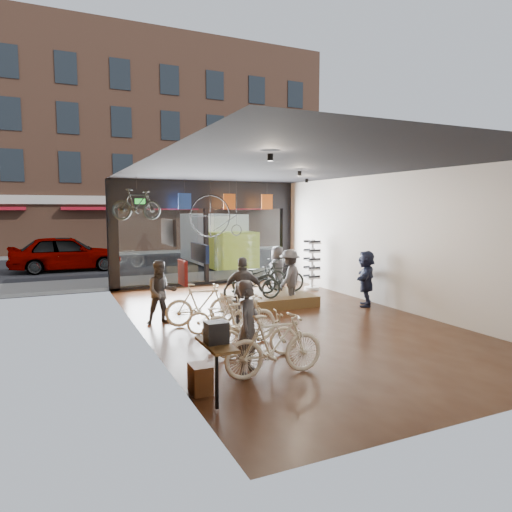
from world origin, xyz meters
TOP-DOWN VIEW (x-y plane):
  - ground_plane at (0.00, 0.00)m, footprint 7.00×12.00m
  - ceiling at (0.00, 0.00)m, footprint 7.00×12.00m
  - wall_left at (-3.52, 0.00)m, footprint 0.04×12.00m
  - wall_right at (3.52, 0.00)m, footprint 0.04×12.00m
  - wall_back at (0.00, -6.02)m, footprint 7.00×0.04m
  - storefront at (0.00, 6.00)m, footprint 7.00×0.26m
  - exit_sign at (-2.40, 5.88)m, footprint 0.35×0.06m
  - street_road at (0.00, 15.00)m, footprint 30.00×18.00m
  - sidewalk_near at (0.00, 7.20)m, footprint 30.00×2.40m
  - sidewalk_far at (0.00, 19.00)m, footprint 30.00×2.00m
  - opposite_building at (0.00, 21.50)m, footprint 26.00×5.00m
  - street_car at (-4.62, 12.00)m, footprint 4.74×1.91m
  - box_truck at (2.31, 11.00)m, footprint 2.13×6.39m
  - floor_bike_1 at (-1.93, -3.45)m, footprint 1.80×0.57m
  - floor_bike_2 at (-1.79, -2.40)m, footprint 1.70×0.85m
  - floor_bike_3 at (-1.80, -1.63)m, footprint 1.86×0.81m
  - floor_bike_4 at (-1.83, -0.58)m, footprint 1.61×0.74m
  - floor_bike_5 at (-2.04, 0.25)m, footprint 1.77×0.73m
  - display_platform at (0.51, 1.73)m, footprint 2.40×1.80m
  - display_bike_left at (-0.29, 1.15)m, footprint 1.69×0.59m
  - display_bike_mid at (0.96, 1.82)m, footprint 1.54×0.44m
  - display_bike_right at (0.42, 2.21)m, footprint 1.90×0.81m
  - customer_0 at (-2.28, -3.16)m, footprint 0.69×0.69m
  - customer_1 at (-2.86, 0.80)m, footprint 0.77×0.61m
  - customer_2 at (-1.10, -0.13)m, footprint 1.05×0.74m
  - customer_3 at (1.00, 1.38)m, footprint 1.21×1.13m
  - customer_4 at (1.44, 3.01)m, footprint 0.93×0.85m
  - customer_5 at (2.98, 0.42)m, footprint 1.31×1.46m
  - sunglasses_rack at (2.95, 3.35)m, footprint 0.54×0.46m
  - wall_merch at (-3.38, -3.50)m, footprint 0.40×2.40m
  - penny_farthing at (0.13, 4.95)m, footprint 1.84×0.06m
  - hung_bike at (-2.80, 4.20)m, footprint 1.64×0.82m
  - jersey_left at (-1.01, 5.20)m, footprint 0.45×0.03m
  - jersey_mid at (0.62, 5.20)m, footprint 0.45×0.03m
  - jersey_right at (2.12, 5.20)m, footprint 0.45×0.03m

SIDE VIEW (x-z plane):
  - ground_plane at x=0.00m, z-range -0.04..0.00m
  - street_road at x=0.00m, z-range -0.02..0.00m
  - sidewalk_near at x=0.00m, z-range 0.00..0.12m
  - sidewalk_far at x=0.00m, z-range 0.00..0.12m
  - display_platform at x=0.51m, z-range 0.00..0.30m
  - floor_bike_4 at x=-1.83m, z-range 0.00..0.82m
  - floor_bike_2 at x=-1.79m, z-range 0.00..0.85m
  - floor_bike_5 at x=-2.04m, z-range 0.00..1.03m
  - floor_bike_1 at x=-1.93m, z-range 0.00..1.07m
  - floor_bike_3 at x=-1.80m, z-range 0.00..1.08m
  - display_bike_left at x=-0.29m, z-range 0.30..1.19m
  - display_bike_mid at x=0.96m, z-range 0.30..1.22m
  - customer_1 at x=-2.86m, z-range 0.00..1.56m
  - display_bike_right at x=0.42m, z-range 0.30..1.27m
  - customer_4 at x=1.44m, z-range 0.00..1.59m
  - customer_5 at x=2.98m, z-range 0.00..1.61m
  - street_car at x=-4.62m, z-range 0.00..1.61m
  - customer_0 at x=-2.28m, z-range 0.00..1.62m
  - customer_3 at x=1.00m, z-range 0.00..1.64m
  - customer_2 at x=-1.10m, z-range 0.00..1.65m
  - sunglasses_rack at x=2.95m, z-range 0.00..1.73m
  - box_truck at x=2.31m, z-range 0.00..2.52m
  - wall_merch at x=-3.38m, z-range 0.00..2.60m
  - wall_left at x=-3.52m, z-range 0.00..3.80m
  - wall_right at x=3.52m, z-range 0.00..3.80m
  - wall_back at x=0.00m, z-range 0.00..3.80m
  - storefront at x=0.00m, z-range 0.00..3.80m
  - penny_farthing at x=0.13m, z-range 1.76..3.24m
  - hung_bike at x=-2.80m, z-range 2.45..3.40m
  - exit_sign at x=-2.40m, z-range 2.96..3.14m
  - jersey_left at x=-1.01m, z-range 2.77..3.32m
  - jersey_mid at x=0.62m, z-range 2.77..3.32m
  - jersey_right at x=2.12m, z-range 2.77..3.32m
  - ceiling at x=0.00m, z-range 3.80..3.84m
  - opposite_building at x=0.00m, z-range 0.00..14.00m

